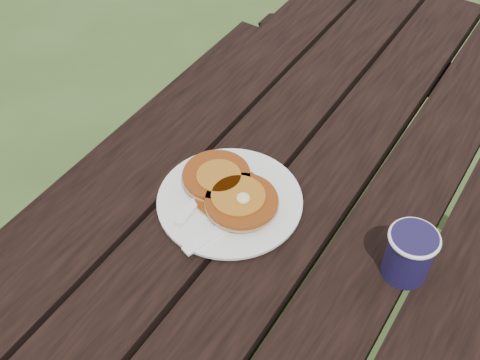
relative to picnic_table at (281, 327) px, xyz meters
The scene contains 6 objects.
picnic_table is the anchor object (origin of this frame).
plate 0.41m from the picnic_table, 166.10° to the right, with size 0.26×0.26×0.01m, color white.
pancake_stack 0.42m from the picnic_table, 169.98° to the right, with size 0.20×0.16×0.04m.
knife 0.41m from the picnic_table, 135.10° to the right, with size 0.02×0.18×0.01m, color white.
fork 0.44m from the picnic_table, 154.43° to the right, with size 0.03×0.16×0.01m, color white, non-canonical shape.
coffee_cup 0.48m from the picnic_table, ahead, with size 0.08×0.08×0.09m.
Camera 1 is at (0.29, -0.63, 1.58)m, focal length 45.00 mm.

